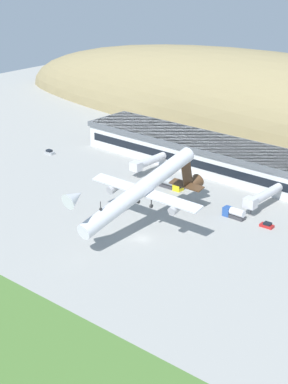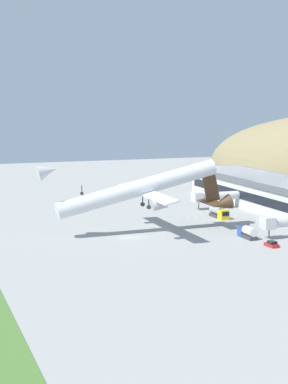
{
  "view_description": "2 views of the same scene",
  "coord_description": "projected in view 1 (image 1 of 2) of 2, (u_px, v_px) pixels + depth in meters",
  "views": [
    {
      "loc": [
        98.52,
        -113.35,
        74.25
      ],
      "look_at": [
        -4.06,
        5.36,
        10.5
      ],
      "focal_mm": 60.0,
      "sensor_mm": 36.0,
      "label": 1
    },
    {
      "loc": [
        146.78,
        -49.95,
        33.54
      ],
      "look_at": [
        -0.32,
        3.82,
        11.13
      ],
      "focal_mm": 60.0,
      "sensor_mm": 36.0,
      "label": 2
    }
  ],
  "objects": [
    {
      "name": "cargo_airplane",
      "position": [
        142.0,
        190.0,
        168.5
      ],
      "size": [
        35.9,
        52.23,
        15.61
      ],
      "color": "silver"
    },
    {
      "name": "service_car_0",
      "position": [
        267.0,
        225.0,
        173.54
      ],
      "size": [
        3.8,
        2.04,
        1.4
      ],
      "color": "#B21E1E",
      "rests_on": "ground_plane"
    },
    {
      "name": "terminal_building",
      "position": [
        230.0,
        158.0,
        210.61
      ],
      "size": [
        112.87,
        19.86,
        9.46
      ],
      "color": "silver",
      "rests_on": "ground_plane"
    },
    {
      "name": "box_truck",
      "position": [
        171.0,
        184.0,
        199.56
      ],
      "size": [
        8.27,
        2.56,
        3.27
      ],
      "color": "gold",
      "rests_on": "ground_plane"
    },
    {
      "name": "ground_plane",
      "position": [
        142.0,
        239.0,
        167.08
      ],
      "size": [
        398.2,
        398.2,
        0.0
      ],
      "primitive_type": "plane",
      "color": "#9E9E99"
    },
    {
      "name": "jetway_1",
      "position": [
        262.0,
        196.0,
        183.57
      ],
      "size": [
        3.38,
        17.27,
        5.43
      ],
      "color": "silver",
      "rests_on": "ground_plane"
    },
    {
      "name": "traffic_cone_0",
      "position": [
        151.0,
        193.0,
        195.6
      ],
      "size": [
        0.52,
        0.52,
        0.58
      ],
      "color": "orange",
      "rests_on": "ground_plane"
    },
    {
      "name": "service_car_2",
      "position": [
        50.0,
        152.0,
        230.79
      ],
      "size": [
        3.78,
        2.01,
        1.59
      ],
      "color": "#999EA3",
      "rests_on": "ground_plane"
    },
    {
      "name": "fuel_truck",
      "position": [
        234.0,
        213.0,
        178.96
      ],
      "size": [
        6.66,
        2.24,
        3.02
      ],
      "color": "#264C99",
      "rests_on": "ground_plane"
    },
    {
      "name": "hill_backdrop",
      "position": [
        284.0,
        132.0,
        256.4
      ],
      "size": [
        297.79,
        59.33,
        61.65
      ],
      "primitive_type": "ellipsoid",
      "color": "#8E7F56",
      "rests_on": "ground_plane"
    },
    {
      "name": "jetway_0",
      "position": [
        147.0,
        162.0,
        210.97
      ],
      "size": [
        3.38,
        15.61,
        5.43
      ],
      "color": "silver",
      "rests_on": "ground_plane"
    }
  ]
}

